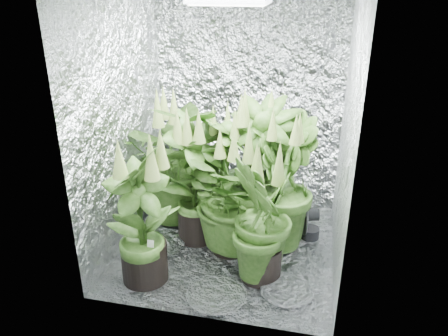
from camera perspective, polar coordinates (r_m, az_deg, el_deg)
ground at (r=3.48m, az=0.55°, el=-10.16°), size 1.60×1.60×0.00m
walls at (r=3.04m, az=0.62°, el=5.68°), size 1.62×1.62×2.00m
plant_a at (r=3.64m, az=-5.88°, el=1.07°), size 0.96×0.96×1.16m
plant_b at (r=3.34m, az=-3.72°, el=-1.70°), size 0.72×0.72×1.12m
plant_c at (r=3.30m, az=7.80°, el=-2.13°), size 0.59×0.59×1.11m
plant_d at (r=3.43m, az=0.24°, el=-1.21°), size 0.73×0.73×1.07m
plant_e at (r=3.21m, az=0.86°, el=-3.60°), size 0.87×0.87×1.00m
plant_f at (r=2.94m, az=-10.83°, el=-6.25°), size 0.60×0.60×1.09m
plant_g at (r=2.93m, az=5.05°, el=-6.93°), size 0.54×0.54×0.99m
plant_h at (r=3.43m, az=4.51°, el=-0.25°), size 0.73×0.73×1.19m
circulation_fan at (r=3.57m, az=10.80°, el=-6.70°), size 0.18×0.33×0.38m
plant_label at (r=2.99m, az=-9.59°, el=-9.95°), size 0.05×0.02×0.07m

